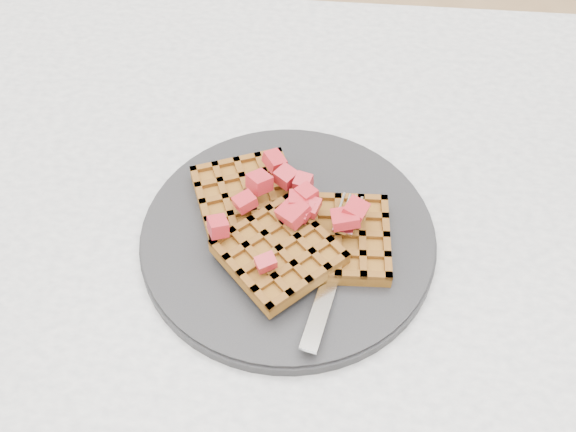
{
  "coord_description": "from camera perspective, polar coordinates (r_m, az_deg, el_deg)",
  "views": [
    {
      "loc": [
        -0.1,
        -0.42,
        1.28
      ],
      "look_at": [
        -0.14,
        -0.03,
        0.79
      ],
      "focal_mm": 40.0,
      "sensor_mm": 36.0,
      "label": 1
    }
  ],
  "objects": [
    {
      "name": "table",
      "position": [
        0.78,
        10.27,
        -5.88
      ],
      "size": [
        1.2,
        0.8,
        0.75
      ],
      "color": "silver",
      "rests_on": "ground"
    },
    {
      "name": "strawberry_pile",
      "position": [
        0.62,
        -0.0,
        0.81
      ],
      "size": [
        0.15,
        0.15,
        0.02
      ],
      "primitive_type": null,
      "color": "maroon",
      "rests_on": "waffles"
    },
    {
      "name": "waffles",
      "position": [
        0.63,
        -0.02,
        -0.99
      ],
      "size": [
        0.21,
        0.21,
        0.03
      ],
      "color": "#905B1E",
      "rests_on": "plate"
    },
    {
      "name": "plate",
      "position": [
        0.65,
        -0.0,
        -1.76
      ],
      "size": [
        0.3,
        0.3,
        0.02
      ],
      "primitive_type": "cylinder",
      "color": "black",
      "rests_on": "table"
    },
    {
      "name": "fork",
      "position": [
        0.61,
        4.18,
        -4.3
      ],
      "size": [
        0.06,
        0.18,
        0.02
      ],
      "primitive_type": null,
      "rotation": [
        0.0,
        0.0,
        -0.2
      ],
      "color": "silver",
      "rests_on": "plate"
    }
  ]
}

